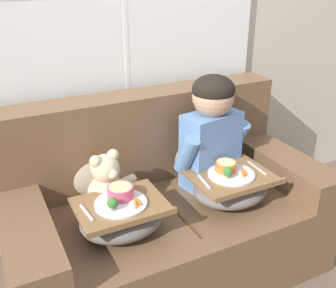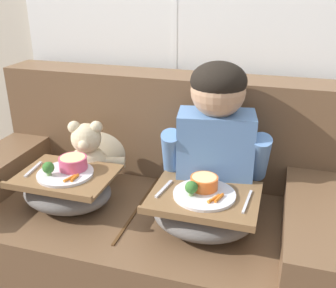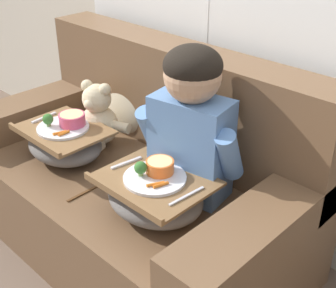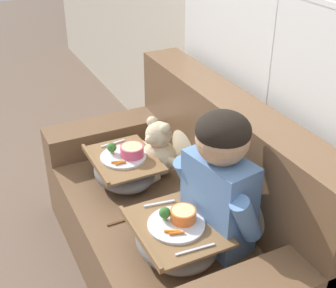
{
  "view_description": "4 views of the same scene",
  "coord_description": "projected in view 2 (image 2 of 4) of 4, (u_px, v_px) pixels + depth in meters",
  "views": [
    {
      "loc": [
        -0.8,
        -1.58,
        1.59
      ],
      "look_at": [
        0.03,
        0.05,
        0.75
      ],
      "focal_mm": 42.0,
      "sensor_mm": 36.0,
      "label": 1
    },
    {
      "loc": [
        0.55,
        -1.45,
        1.38
      ],
      "look_at": [
        0.09,
        0.11,
        0.69
      ],
      "focal_mm": 42.0,
      "sensor_mm": 36.0,
      "label": 2
    },
    {
      "loc": [
        1.4,
        -1.18,
        1.59
      ],
      "look_at": [
        0.14,
        0.12,
        0.58
      ],
      "focal_mm": 50.0,
      "sensor_mm": 36.0,
      "label": 3
    },
    {
      "loc": [
        1.68,
        -0.84,
        1.88
      ],
      "look_at": [
        -0.05,
        0.01,
        0.77
      ],
      "focal_mm": 50.0,
      "sensor_mm": 36.0,
      "label": 4
    }
  ],
  "objects": [
    {
      "name": "lap_tray_child",
      "position": [
        204.0,
        211.0,
        1.57
      ],
      "size": [
        0.43,
        0.36,
        0.23
      ],
      "color": "slate",
      "rests_on": "child_figure"
    },
    {
      "name": "ground_plane",
      "position": [
        145.0,
        276.0,
        1.97
      ],
      "size": [
        14.0,
        14.0,
        0.0
      ],
      "primitive_type": "plane",
      "color": "brown"
    },
    {
      "name": "lap_tray_teddy",
      "position": [
        67.0,
        188.0,
        1.73
      ],
      "size": [
        0.41,
        0.33,
        0.23
      ],
      "color": "slate",
      "rests_on": "teddy_bear"
    },
    {
      "name": "throw_pillow_behind_child",
      "position": [
        221.0,
        153.0,
        1.88
      ],
      "size": [
        0.36,
        0.17,
        0.37
      ],
      "color": "#C1B293",
      "rests_on": "couch"
    },
    {
      "name": "couch",
      "position": [
        148.0,
        211.0,
        1.9
      ],
      "size": [
        1.67,
        0.9,
        0.95
      ],
      "color": "brown",
      "rests_on": "ground_plane"
    },
    {
      "name": "teddy_bear",
      "position": [
        88.0,
        159.0,
        1.89
      ],
      "size": [
        0.35,
        0.26,
        0.33
      ],
      "color": "beige",
      "rests_on": "couch"
    },
    {
      "name": "throw_pillow_behind_teddy",
      "position": [
        104.0,
        139.0,
        2.04
      ],
      "size": [
        0.34,
        0.16,
        0.35
      ],
      "color": "#C1B293",
      "rests_on": "couch"
    },
    {
      "name": "child_figure",
      "position": [
        216.0,
        131.0,
        1.64
      ],
      "size": [
        0.47,
        0.25,
        0.64
      ],
      "color": "#5B84BC",
      "rests_on": "couch"
    }
  ]
}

